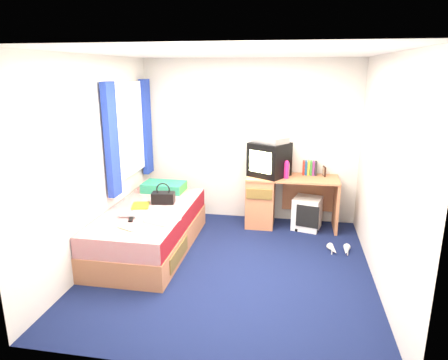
% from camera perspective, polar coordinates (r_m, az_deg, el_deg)
% --- Properties ---
extents(ground, '(3.40, 3.40, 0.00)m').
position_cam_1_polar(ground, '(4.79, 0.95, -12.32)').
color(ground, '#0C1438').
rests_on(ground, ground).
extents(room_shell, '(3.40, 3.40, 3.40)m').
position_cam_1_polar(room_shell, '(4.31, 1.04, 5.02)').
color(room_shell, white).
rests_on(room_shell, ground).
extents(bed, '(1.01, 2.00, 0.54)m').
position_cam_1_polar(bed, '(5.21, -10.57, -6.94)').
color(bed, '#C67C52').
rests_on(bed, ground).
extents(pillow, '(0.60, 0.39, 0.13)m').
position_cam_1_polar(pillow, '(5.81, -8.57, -0.98)').
color(pillow, '#167692').
rests_on(pillow, bed).
extents(desk, '(1.30, 0.55, 0.75)m').
position_cam_1_polar(desk, '(5.91, 6.97, -2.63)').
color(desk, '#C67C52').
rests_on(desk, ground).
extents(storage_cube, '(0.45, 0.45, 0.47)m').
position_cam_1_polar(storage_cube, '(5.91, 11.78, -4.65)').
color(storage_cube, silver).
rests_on(storage_cube, ground).
extents(crt_tv, '(0.65, 0.63, 0.48)m').
position_cam_1_polar(crt_tv, '(5.76, 6.49, 2.95)').
color(crt_tv, black).
rests_on(crt_tv, desk).
extents(vcr, '(0.55, 0.52, 0.09)m').
position_cam_1_polar(vcr, '(5.71, 6.60, 5.75)').
color(vcr, '#BABABC').
rests_on(vcr, crt_tv).
extents(book_row, '(0.20, 0.13, 0.20)m').
position_cam_1_polar(book_row, '(5.95, 12.14, 1.69)').
color(book_row, maroon).
rests_on(book_row, desk).
extents(picture_frame, '(0.04, 0.12, 0.14)m').
position_cam_1_polar(picture_frame, '(5.93, 14.13, 1.22)').
color(picture_frame, black).
rests_on(picture_frame, desk).
extents(pink_water_bottle, '(0.08, 0.08, 0.23)m').
position_cam_1_polar(pink_water_bottle, '(5.69, 8.91, 1.37)').
color(pink_water_bottle, '#E42071').
rests_on(pink_water_bottle, desk).
extents(aerosol_can, '(0.07, 0.07, 0.20)m').
position_cam_1_polar(aerosol_can, '(5.77, 9.05, 1.43)').
color(aerosol_can, silver).
rests_on(aerosol_can, desk).
extents(handbag, '(0.31, 0.20, 0.28)m').
position_cam_1_polar(handbag, '(5.29, -8.67, -2.45)').
color(handbag, black).
rests_on(handbag, bed).
extents(towel, '(0.40, 0.37, 0.11)m').
position_cam_1_polar(towel, '(4.68, -8.77, -5.18)').
color(towel, silver).
rests_on(towel, bed).
extents(magazine, '(0.28, 0.32, 0.01)m').
position_cam_1_polar(magazine, '(5.25, -11.82, -3.58)').
color(magazine, yellow).
rests_on(magazine, bed).
extents(water_bottle, '(0.20, 0.09, 0.07)m').
position_cam_1_polar(water_bottle, '(4.87, -13.59, -4.86)').
color(water_bottle, '#B3BCC5').
rests_on(water_bottle, bed).
extents(colour_swatch_fan, '(0.23, 0.14, 0.01)m').
position_cam_1_polar(colour_swatch_fan, '(4.54, -13.76, -6.79)').
color(colour_swatch_fan, gold).
rests_on(colour_swatch_fan, bed).
extents(remote_control, '(0.09, 0.17, 0.02)m').
position_cam_1_polar(remote_control, '(4.81, -13.13, -5.45)').
color(remote_control, black).
rests_on(remote_control, bed).
extents(window_assembly, '(0.11, 1.42, 1.40)m').
position_cam_1_polar(window_assembly, '(5.60, -13.36, 6.71)').
color(window_assembly, silver).
rests_on(window_assembly, room_shell).
extents(white_heels, '(0.30, 0.24, 0.09)m').
position_cam_1_polar(white_heels, '(5.31, 16.19, -9.58)').
color(white_heels, silver).
rests_on(white_heels, ground).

